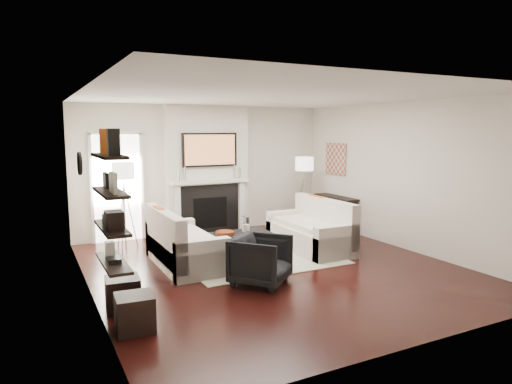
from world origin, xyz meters
name	(u,v)px	position (x,y,z in m)	size (l,w,h in m)	color
room_envelope	(273,184)	(0.00, 0.00, 1.35)	(6.00, 6.00, 6.00)	black
chimney_breast	(207,170)	(0.00, 2.88, 1.35)	(1.80, 0.25, 2.70)	silver
fireplace_surround	(210,209)	(0.00, 2.74, 0.52)	(1.30, 0.02, 1.04)	black
firebox	(210,213)	(0.00, 2.73, 0.45)	(0.75, 0.02, 0.65)	black
mantel_pilaster_l	(178,211)	(-0.72, 2.71, 0.55)	(0.12, 0.08, 1.10)	white
mantel_pilaster_r	(242,206)	(0.72, 2.71, 0.55)	(0.12, 0.08, 1.10)	white
mantel_shelf	(211,181)	(0.00, 2.69, 1.12)	(1.70, 0.18, 0.07)	white
tv_body	(210,150)	(0.00, 2.71, 1.78)	(1.20, 0.06, 0.70)	black
tv_screen	(210,150)	(0.00, 2.68, 1.78)	(1.10, 0.01, 0.62)	#BF723F
candlestick_l_tall	(185,174)	(-0.55, 2.70, 1.30)	(0.04, 0.04, 0.30)	silver
candlestick_l_short	(179,176)	(-0.68, 2.70, 1.27)	(0.04, 0.04, 0.24)	silver
candlestick_r_tall	(234,172)	(0.55, 2.70, 1.30)	(0.04, 0.04, 0.30)	silver
candlestick_r_short	(240,173)	(0.68, 2.70, 1.27)	(0.04, 0.04, 0.24)	silver
hallway_panel	(117,188)	(-1.85, 2.98, 1.05)	(0.90, 0.02, 2.10)	white
door_trim_l	(92,190)	(-2.33, 2.96, 1.05)	(0.06, 0.06, 2.16)	white
door_trim_r	(142,187)	(-1.37, 2.96, 1.05)	(0.06, 0.06, 2.16)	white
door_trim_top	(115,133)	(-1.85, 2.96, 2.13)	(1.02, 0.06, 0.06)	white
rug	(258,258)	(0.03, 0.58, 0.01)	(2.60, 2.00, 0.01)	#B6B395
loveseat_left_base	(185,253)	(-1.21, 0.76, 0.21)	(0.85, 1.80, 0.42)	beige
loveseat_left_back	(164,236)	(-1.54, 0.76, 0.53)	(0.18, 1.80, 0.80)	beige
loveseat_left_arm_n	(203,260)	(-1.21, -0.05, 0.30)	(0.85, 0.18, 0.60)	beige
loveseat_left_arm_s	(171,237)	(-1.21, 1.57, 0.30)	(0.85, 0.18, 0.60)	beige
loveseat_left_cushion	(188,237)	(-1.16, 0.76, 0.47)	(0.63, 1.44, 0.10)	beige
pillow_left_orange	(159,220)	(-1.54, 1.06, 0.73)	(0.10, 0.42, 0.42)	#BD5117
pillow_left_charcoal	(170,227)	(-1.54, 0.46, 0.72)	(0.10, 0.40, 0.40)	black
loveseat_right_base	(309,238)	(1.15, 0.69, 0.21)	(0.85, 1.80, 0.42)	beige
loveseat_right_back	(325,220)	(1.48, 0.69, 0.53)	(0.18, 1.80, 0.80)	beige
loveseat_right_arm_n	(336,243)	(1.15, -0.12, 0.30)	(0.85, 0.18, 0.60)	beige
loveseat_right_arm_s	(287,225)	(1.15, 1.50, 0.30)	(0.85, 0.18, 0.60)	beige
loveseat_right_cushion	(307,225)	(1.10, 0.69, 0.47)	(0.63, 1.44, 0.10)	beige
pillow_right_orange	(316,207)	(1.48, 0.99, 0.73)	(0.10, 0.42, 0.42)	#BD5117
pillow_right_charcoal	(335,212)	(1.48, 0.39, 0.72)	(0.10, 0.40, 0.40)	black
coffee_table	(238,234)	(-0.22, 0.85, 0.40)	(1.10, 0.55, 0.04)	black
coffee_leg_nw	(216,252)	(-0.72, 0.63, 0.19)	(0.02, 0.02, 0.38)	silver
coffee_leg_ne	(270,245)	(0.28, 0.63, 0.19)	(0.02, 0.02, 0.38)	silver
coffee_leg_sw	(207,246)	(-0.72, 1.07, 0.19)	(0.02, 0.02, 0.38)	silver
coffee_leg_se	(258,240)	(0.28, 1.07, 0.19)	(0.02, 0.02, 0.38)	silver
hurricane_glass	(246,224)	(-0.07, 0.85, 0.56)	(0.15, 0.15, 0.27)	white
hurricane_candle	(246,228)	(-0.07, 0.85, 0.50)	(0.09, 0.09, 0.13)	white
copper_bowl	(225,233)	(-0.47, 0.85, 0.45)	(0.32, 0.32, 0.05)	#9C3C1A
armchair	(261,258)	(-0.53, -0.59, 0.38)	(0.74, 0.69, 0.76)	black
lamp_left_post	(125,217)	(-1.85, 2.31, 0.60)	(0.02, 0.02, 1.20)	silver
lamp_left_shade	(123,171)	(-1.85, 2.31, 1.45)	(0.40, 0.40, 0.30)	white
lamp_left_leg_a	(131,216)	(-1.74, 2.31, 0.60)	(0.02, 0.02, 1.25)	silver
lamp_left_leg_b	(121,216)	(-1.91, 2.40, 0.60)	(0.02, 0.02, 1.25)	silver
lamp_left_leg_c	(123,218)	(-1.91, 2.21, 0.60)	(0.02, 0.02, 1.25)	silver
lamp_right_post	(304,202)	(2.05, 2.27, 0.60)	(0.02, 0.02, 1.20)	silver
lamp_right_shade	(304,164)	(2.05, 2.27, 1.45)	(0.40, 0.40, 0.30)	white
lamp_right_leg_a	(308,202)	(2.16, 2.27, 0.60)	(0.02, 0.02, 1.25)	silver
lamp_right_leg_b	(299,201)	(2.00, 2.37, 0.60)	(0.02, 0.02, 1.25)	silver
lamp_right_leg_c	(304,203)	(1.99, 2.18, 0.60)	(0.02, 0.02, 1.25)	silver
console_top	(336,197)	(2.57, 1.81, 0.73)	(0.35, 1.20, 0.04)	black
console_leg_n	(351,218)	(2.57, 1.26, 0.35)	(0.30, 0.04, 0.71)	black
console_leg_s	(321,210)	(2.57, 2.36, 0.35)	(0.30, 0.04, 0.71)	black
wall_art	(336,159)	(2.73, 2.05, 1.55)	(0.03, 0.70, 0.70)	#A86C54
shelf_bottom	(113,263)	(-2.62, -1.00, 0.70)	(0.25, 1.00, 0.04)	black
shelf_lower	(112,228)	(-2.62, -1.00, 1.10)	(0.25, 1.00, 0.04)	black
shelf_upper	(110,192)	(-2.62, -1.00, 1.50)	(0.25, 1.00, 0.04)	black
shelf_top	(109,156)	(-2.62, -1.00, 1.90)	(0.25, 1.00, 0.04)	black
decor_magfile_a	(113,142)	(-2.62, -1.33, 2.06)	(0.12, 0.10, 0.28)	black
decor_magfile_b	(106,141)	(-2.62, -0.83, 2.06)	(0.12, 0.10, 0.28)	#BD5117
decor_frame_a	(113,183)	(-2.62, -1.21, 1.63)	(0.04, 0.30, 0.22)	white
decor_frame_b	(106,180)	(-2.62, -0.72, 1.61)	(0.04, 0.22, 0.18)	black
decor_wine_rack	(114,220)	(-2.62, -1.18, 1.22)	(0.18, 0.25, 0.20)	black
decor_box_small	(110,219)	(-2.62, -0.87, 1.18)	(0.15, 0.12, 0.12)	black
decor_books	(114,260)	(-2.62, -1.04, 0.74)	(0.14, 0.20, 0.05)	black
decor_box_tall	(110,249)	(-2.62, -0.79, 0.81)	(0.10, 0.10, 0.18)	white
clock_rim	(80,164)	(-2.73, 0.90, 1.70)	(0.34, 0.34, 0.04)	black
clock_face	(81,163)	(-2.71, 0.90, 1.70)	(0.29, 0.29, 0.01)	white
ottoman_near	(123,293)	(-2.47, -0.66, 0.20)	(0.40, 0.40, 0.40)	black
ottoman_far	(135,313)	(-2.47, -1.33, 0.20)	(0.40, 0.40, 0.40)	black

